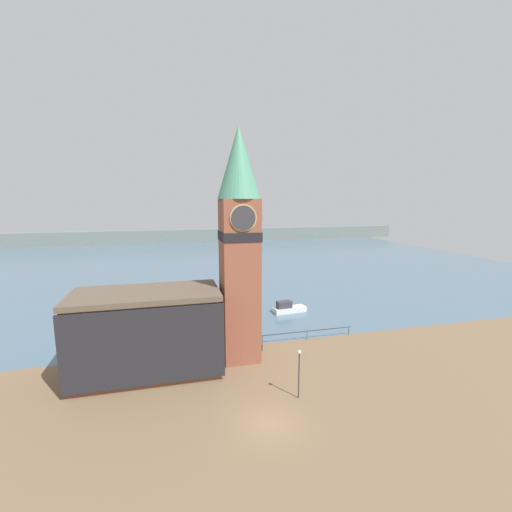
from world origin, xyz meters
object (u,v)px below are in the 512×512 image
mooring_bollard_near (261,347)px  lamp_post (299,365)px  pier_building (148,332)px  boat_near (288,308)px  clock_tower (239,240)px

mooring_bollard_near → lamp_post: 9.95m
mooring_bollard_near → pier_building: bearing=-170.8°
boat_near → lamp_post: 22.31m
clock_tower → pier_building: 12.45m
clock_tower → mooring_bollard_near: clock_tower is taller
boat_near → mooring_bollard_near: boat_near is taller
pier_building → lamp_post: bearing=-32.1°
boat_near → lamp_post: bearing=-113.3°
clock_tower → pier_building: size_ratio=1.72×
mooring_bollard_near → lamp_post: bearing=-86.3°
pier_building → boat_near: size_ratio=2.70×
pier_building → mooring_bollard_near: 12.37m
boat_near → lamp_post: (-6.64, -21.18, 2.30)m
clock_tower → boat_near: size_ratio=4.65×
mooring_bollard_near → clock_tower: bearing=-156.4°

